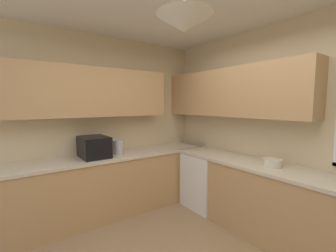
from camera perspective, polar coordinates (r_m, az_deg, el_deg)
The scene contains 7 objects.
room_shell at distance 2.43m, azimuth 7.78°, elevation 9.31°, with size 4.25×3.56×2.73m.
counter_run_left at distance 3.55m, azimuth -15.03°, elevation -14.17°, with size 0.65×3.17×0.89m.
counter_run_back at distance 3.06m, azimuth 28.72°, elevation -18.00°, with size 3.34×0.65×0.89m.
dishwasher at distance 3.74m, azimuth 9.71°, elevation -13.38°, with size 0.60×0.60×0.84m, color white.
microwave at distance 3.34m, azimuth -18.24°, elevation -5.04°, with size 0.48×0.36×0.29m, color black.
kettle at distance 3.45m, azimuth -12.49°, elevation -5.22°, with size 0.15×0.15×0.21m, color #B7B7BC.
bowl at distance 3.01m, azimuth 25.01°, elevation -8.40°, with size 0.22×0.22×0.09m, color beige.
Camera 1 is at (1.39, -1.15, 1.63)m, focal length 24.05 mm.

